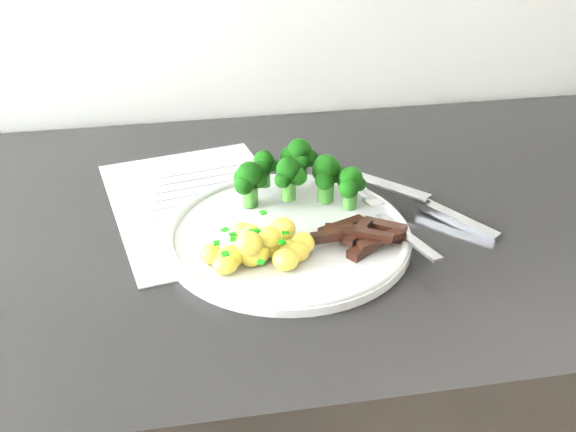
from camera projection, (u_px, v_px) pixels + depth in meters
recipe_paper at (201, 203)px, 0.80m from camera, size 0.25×0.32×0.00m
plate at (288, 234)px, 0.73m from camera, size 0.27×0.27×0.02m
broccoli at (298, 172)px, 0.77m from camera, size 0.15×0.10×0.06m
potatoes at (259, 247)px, 0.68m from camera, size 0.12×0.10×0.04m
beef_strips at (362, 234)px, 0.71m from camera, size 0.10×0.08×0.02m
fork at (395, 224)px, 0.73m from camera, size 0.05×0.17×0.02m
knife at (436, 210)px, 0.78m from camera, size 0.14×0.18×0.02m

